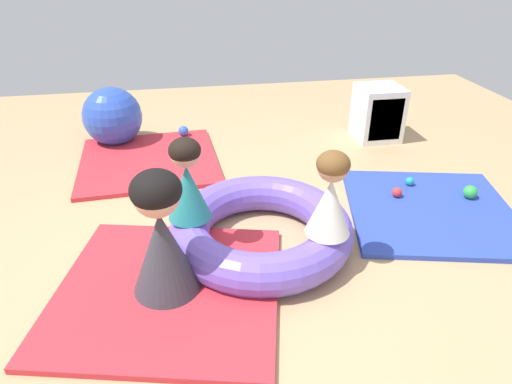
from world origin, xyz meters
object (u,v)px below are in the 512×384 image
object	(u,v)px
inflatable_cushion	(261,228)
play_ball_blue	(183,131)
play_ball_teal	(410,181)
play_ball_green	(470,192)
storage_cube	(379,114)
play_ball_red	(397,192)
adult_seated	(161,235)
child_in_white	(330,195)
exercise_ball_large	(113,116)
child_in_teal	(187,180)

from	to	relation	value
inflatable_cushion	play_ball_blue	world-z (taller)	inflatable_cushion
play_ball_teal	play_ball_green	xyz separation A→B (m)	(0.38, -0.29, 0.02)
play_ball_green	storage_cube	world-z (taller)	storage_cube
play_ball_red	adult_seated	bearing A→B (deg)	-157.17
inflatable_cushion	child_in_white	bearing A→B (deg)	-39.99
exercise_ball_large	play_ball_blue	bearing A→B (deg)	-0.30
play_ball_red	play_ball_green	xyz separation A→B (m)	(0.57, -0.12, 0.01)
adult_seated	play_ball_teal	distance (m)	2.27
play_ball_red	storage_cube	size ratio (longest dim) A/B	0.14
inflatable_cushion	storage_cube	world-z (taller)	storage_cube
inflatable_cushion	child_in_teal	distance (m)	0.62
play_ball_green	play_ball_red	bearing A→B (deg)	168.01
play_ball_red	play_ball_blue	world-z (taller)	play_ball_blue
inflatable_cushion	play_ball_teal	xyz separation A→B (m)	(1.40, 0.57, -0.06)
inflatable_cushion	exercise_ball_large	size ratio (longest dim) A/B	2.12
inflatable_cushion	child_in_white	distance (m)	0.62
inflatable_cushion	exercise_ball_large	world-z (taller)	exercise_ball_large
inflatable_cushion	child_in_teal	world-z (taller)	child_in_teal
child_in_white	exercise_ball_large	distance (m)	2.80
play_ball_green	adult_seated	bearing A→B (deg)	-164.83
play_ball_blue	storage_cube	distance (m)	2.07
inflatable_cushion	storage_cube	xyz separation A→B (m)	(1.57, 1.68, 0.14)
play_ball_green	storage_cube	bearing A→B (deg)	98.34
play_ball_teal	child_in_teal	bearing A→B (deg)	-163.94
inflatable_cushion	play_ball_green	bearing A→B (deg)	8.94
play_ball_red	play_ball_blue	xyz separation A→B (m)	(-1.67, 1.62, 0.01)
play_ball_green	child_in_teal	bearing A→B (deg)	-173.61
inflatable_cushion	play_ball_teal	bearing A→B (deg)	22.06
play_ball_blue	storage_cube	size ratio (longest dim) A/B	0.19
play_ball_red	play_ball_green	distance (m)	0.58
child_in_white	storage_cube	xyz separation A→B (m)	(1.20, 1.98, -0.26)
child_in_white	play_ball_green	bearing A→B (deg)	-86.39
adult_seated	exercise_ball_large	distance (m)	2.46
adult_seated	play_ball_teal	world-z (taller)	adult_seated
child_in_teal	adult_seated	world-z (taller)	child_in_teal
child_in_teal	adult_seated	size ratio (longest dim) A/B	0.71
play_ball_blue	storage_cube	xyz separation A→B (m)	(2.03, -0.35, 0.19)
inflatable_cushion	exercise_ball_large	distance (m)	2.34
child_in_white	adult_seated	distance (m)	1.02
play_ball_green	play_ball_teal	bearing A→B (deg)	142.80
child_in_teal	play_ball_blue	xyz separation A→B (m)	(0.01, 1.99, -0.45)
child_in_white	play_ball_red	size ratio (longest dim) A/B	6.85
exercise_ball_large	adult_seated	bearing A→B (deg)	-77.70
play_ball_blue	storage_cube	world-z (taller)	storage_cube
inflatable_cushion	play_ball_red	bearing A→B (deg)	18.43
play_ball_blue	play_ball_green	bearing A→B (deg)	-37.92
play_ball_teal	exercise_ball_large	world-z (taller)	exercise_ball_large
child_in_teal	storage_cube	xyz separation A→B (m)	(2.04, 1.65, -0.26)
play_ball_blue	play_ball_teal	bearing A→B (deg)	-38.07
play_ball_blue	play_ball_green	world-z (taller)	play_ball_green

